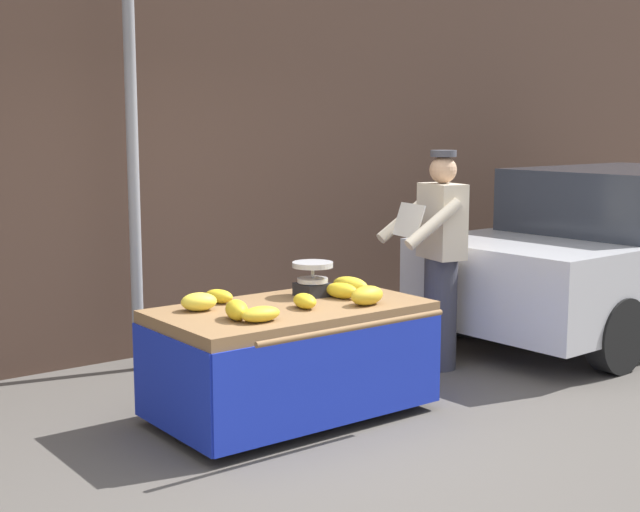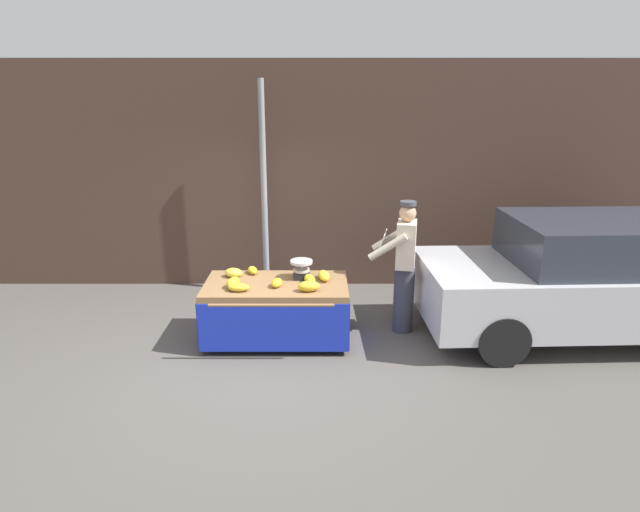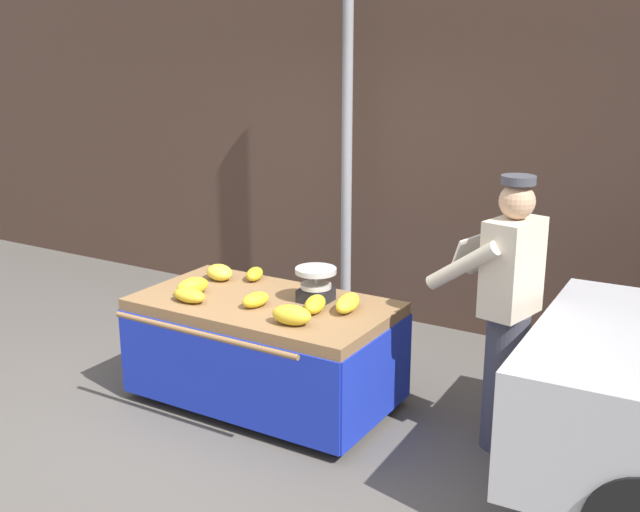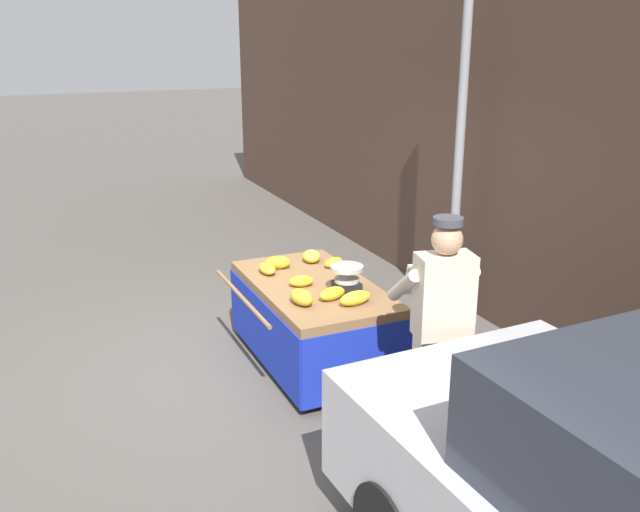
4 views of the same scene
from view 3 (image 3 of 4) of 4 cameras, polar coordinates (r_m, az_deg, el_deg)
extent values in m
plane|color=#514C47|center=(5.23, -9.53, -12.74)|extent=(60.00, 60.00, 0.00)
cube|color=#473328|center=(6.97, 4.86, 9.52)|extent=(16.00, 0.24, 3.45)
cylinder|color=gray|center=(6.64, 1.98, 8.04)|extent=(0.09, 0.09, 3.17)
cube|color=olive|center=(5.31, -4.14, -3.70)|extent=(1.75, 0.96, 0.08)
cylinder|color=black|center=(5.90, -10.44, -5.58)|extent=(0.05, 0.71, 0.71)
cylinder|color=#B7B7BC|center=(5.92, -10.66, -5.52)|extent=(0.01, 0.13, 0.13)
cylinder|color=black|center=(5.06, 3.42, -9.05)|extent=(0.05, 0.71, 0.71)
cylinder|color=#B7B7BC|center=(5.05, 3.73, -9.12)|extent=(0.01, 0.13, 0.13)
cylinder|color=#4C4742|center=(5.76, -1.76, -6.08)|extent=(0.05, 0.05, 0.67)
cube|color=#192DB2|center=(5.08, -7.22, -8.85)|extent=(1.75, 0.02, 0.60)
cube|color=#192DB2|center=(5.81, -1.34, -5.52)|extent=(1.75, 0.02, 0.60)
cube|color=#192DB2|center=(5.95, -11.03, -5.29)|extent=(0.02, 0.96, 0.60)
cube|color=#192DB2|center=(5.02, 4.25, -9.07)|extent=(0.02, 0.96, 0.60)
cylinder|color=olive|center=(4.82, -8.69, -5.69)|extent=(1.40, 0.04, 0.04)
cube|color=black|center=(5.26, -0.31, -2.87)|extent=(0.20, 0.20, 0.09)
cylinder|color=#B7B7BC|center=(5.23, -0.31, -1.83)|extent=(0.02, 0.02, 0.11)
cylinder|color=#B7B7BC|center=(5.21, -0.31, -1.07)|extent=(0.28, 0.28, 0.03)
cylinder|color=#B7B7BC|center=(5.24, -0.31, -2.20)|extent=(0.21, 0.21, 0.03)
ellipsoid|color=gold|center=(5.47, -9.31, -2.20)|extent=(0.20, 0.27, 0.12)
ellipsoid|color=yellow|center=(5.08, 2.05, -3.46)|extent=(0.18, 0.31, 0.11)
ellipsoid|color=yellow|center=(5.77, -7.38, -1.19)|extent=(0.27, 0.23, 0.12)
ellipsoid|color=gold|center=(5.18, -4.73, -3.21)|extent=(0.16, 0.23, 0.10)
ellipsoid|color=gold|center=(4.84, -2.09, -4.34)|extent=(0.28, 0.19, 0.13)
ellipsoid|color=gold|center=(5.06, -0.37, -3.55)|extent=(0.19, 0.28, 0.11)
ellipsoid|color=gold|center=(5.32, -9.55, -2.86)|extent=(0.26, 0.15, 0.09)
ellipsoid|color=gold|center=(5.74, -4.81, -1.32)|extent=(0.18, 0.24, 0.09)
cylinder|color=#383842|center=(4.97, 13.37, -8.90)|extent=(0.26, 0.26, 0.88)
cube|color=beige|center=(4.71, 13.93, -0.80)|extent=(0.30, 0.42, 0.58)
sphere|color=tan|center=(4.62, 14.25, 3.90)|extent=(0.21, 0.21, 0.21)
cylinder|color=#3F3F47|center=(4.60, 14.35, 5.42)|extent=(0.20, 0.20, 0.05)
cylinder|color=beige|center=(4.64, 10.38, -0.73)|extent=(0.49, 0.18, 0.37)
cylinder|color=beige|center=(4.99, 12.98, 0.29)|extent=(0.49, 0.18, 0.37)
cube|color=silver|center=(4.85, 10.86, 0.10)|extent=(0.16, 0.35, 0.25)
camera|label=1|loc=(6.21, -63.42, 1.93)|focal=49.90mm
camera|label=2|loc=(3.19, -102.55, 6.47)|focal=30.08mm
camera|label=4|loc=(2.99, 85.80, 9.15)|focal=39.01mm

